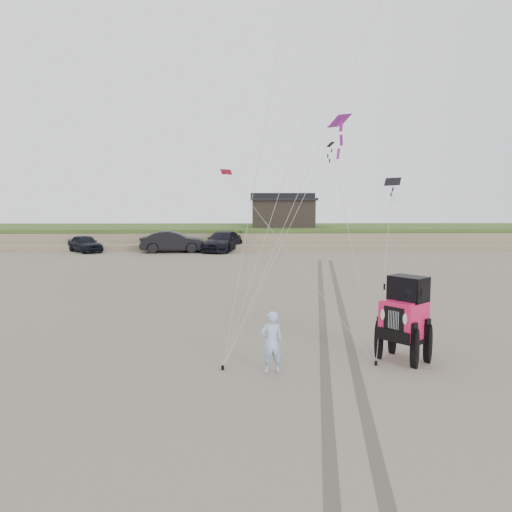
% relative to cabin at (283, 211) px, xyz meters
% --- Properties ---
extents(ground, '(160.00, 160.00, 0.00)m').
position_rel_cabin_xyz_m(ground, '(-2.00, -37.00, -3.24)').
color(ground, '#6B6054').
rests_on(ground, ground).
extents(dune_ridge, '(160.00, 14.25, 1.73)m').
position_rel_cabin_xyz_m(dune_ridge, '(-2.00, 0.50, -2.42)').
color(dune_ridge, '#7A6B54').
rests_on(dune_ridge, ground).
extents(cabin, '(6.40, 5.40, 3.35)m').
position_rel_cabin_xyz_m(cabin, '(0.00, 0.00, 0.00)').
color(cabin, black).
rests_on(cabin, dune_ridge).
extents(truck_a, '(4.05, 4.36, 1.45)m').
position_rel_cabin_xyz_m(truck_a, '(-17.28, -7.81, -2.51)').
color(truck_a, black).
rests_on(truck_a, ground).
extents(truck_b, '(5.56, 2.32, 1.79)m').
position_rel_cabin_xyz_m(truck_b, '(-9.79, -8.20, -2.34)').
color(truck_b, black).
rests_on(truck_b, ground).
extents(truck_c, '(3.82, 6.19, 1.68)m').
position_rel_cabin_xyz_m(truck_c, '(-5.68, -7.26, -2.40)').
color(truck_c, black).
rests_on(truck_c, ground).
extents(jeep, '(5.23, 4.94, 1.88)m').
position_rel_cabin_xyz_m(jeep, '(0.65, -36.82, -2.30)').
color(jeep, '#DB1B51').
rests_on(jeep, ground).
extents(man, '(0.64, 0.47, 1.60)m').
position_rel_cabin_xyz_m(man, '(-3.01, -37.68, -2.44)').
color(man, '#86A1CF').
rests_on(man, ground).
extents(kite_flock, '(7.25, 8.12, 10.29)m').
position_rel_cabin_xyz_m(kite_flock, '(0.36, -28.41, 6.49)').
color(kite_flock, black).
rests_on(kite_flock, ground).
extents(stake_main, '(0.08, 0.08, 0.12)m').
position_rel_cabin_xyz_m(stake_main, '(-4.27, -37.47, -3.18)').
color(stake_main, black).
rests_on(stake_main, ground).
extents(stake_aux, '(0.08, 0.08, 0.12)m').
position_rel_cabin_xyz_m(stake_aux, '(-0.18, -37.19, -3.18)').
color(stake_aux, black).
rests_on(stake_aux, ground).
extents(tire_tracks, '(5.22, 29.74, 0.01)m').
position_rel_cabin_xyz_m(tire_tracks, '(0.00, -29.00, -3.23)').
color(tire_tracks, '#4C443D').
rests_on(tire_tracks, ground).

